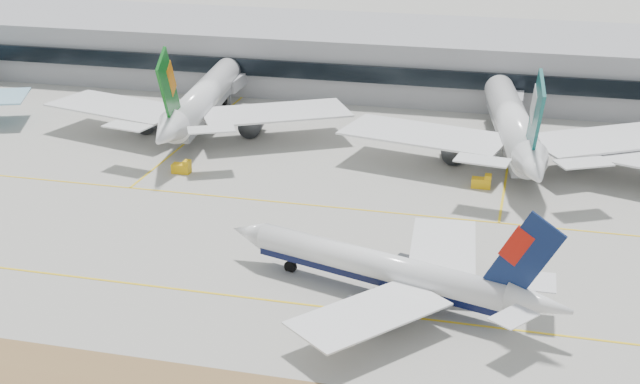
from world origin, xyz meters
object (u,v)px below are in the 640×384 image
(taxiing_airliner, at_px, (390,271))
(terminal, at_px, (390,57))
(widebody_cathay, at_px, (514,127))
(widebody_eva, at_px, (202,102))

(taxiing_airliner, relative_size, terminal, 0.18)
(widebody_cathay, bearing_deg, terminal, 23.67)
(widebody_cathay, relative_size, terminal, 0.25)
(widebody_eva, bearing_deg, taxiing_airliner, -148.36)
(widebody_eva, bearing_deg, terminal, -41.32)
(widebody_eva, relative_size, widebody_cathay, 0.98)
(taxiing_airliner, xyz_separation_m, terminal, (-19.83, 115.18, 3.28))
(widebody_eva, height_order, terminal, widebody_eva)
(widebody_cathay, bearing_deg, widebody_eva, 77.93)
(taxiing_airliner, distance_m, widebody_eva, 85.29)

